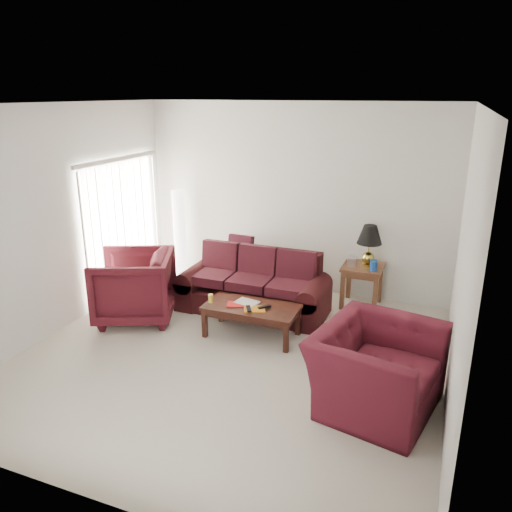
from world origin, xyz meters
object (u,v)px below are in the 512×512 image
at_px(floor_lamp, 180,235).
at_px(armchair_left, 134,286).
at_px(sofa, 253,283).
at_px(armchair_right, 376,369).
at_px(end_table, 362,286).
at_px(coffee_table, 252,321).

height_order(floor_lamp, armchair_left, floor_lamp).
xyz_separation_m(sofa, floor_lamp, (-1.69, 0.85, 0.34)).
bearing_deg(armchair_right, sofa, 62.35).
height_order(armchair_left, armchair_right, armchair_left).
distance_m(armchair_left, armchair_right, 3.64).
relative_size(end_table, armchair_left, 0.60).
height_order(end_table, armchair_right, armchair_right).
xyz_separation_m(sofa, armchair_right, (2.05, -1.72, -0.03)).
distance_m(sofa, floor_lamp, 1.92).
relative_size(sofa, armchair_right, 1.69).
xyz_separation_m(armchair_right, coffee_table, (-1.77, 0.98, -0.20)).
distance_m(armchair_left, coffee_table, 1.79).
relative_size(armchair_left, coffee_table, 0.87).
distance_m(sofa, armchair_right, 2.68).
bearing_deg(armchair_left, coffee_table, 69.50).
bearing_deg(end_table, coffee_table, -127.43).
distance_m(floor_lamp, coffee_table, 2.60).
distance_m(sofa, coffee_table, 0.83).
distance_m(end_table, armchair_left, 3.38).
bearing_deg(floor_lamp, armchair_left, -82.97).
bearing_deg(armchair_right, floor_lamp, 67.86).
distance_m(end_table, coffee_table, 1.95).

